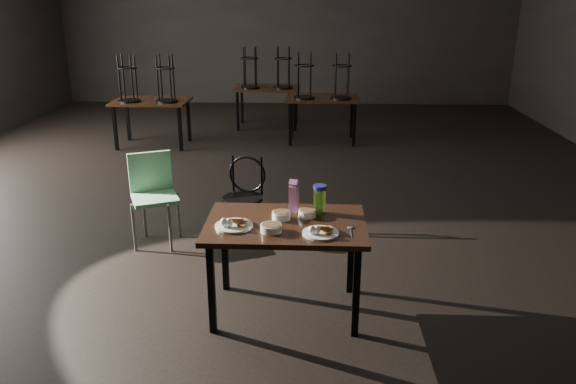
{
  "coord_description": "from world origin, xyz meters",
  "views": [
    {
      "loc": [
        0.61,
        -6.79,
        2.36
      ],
      "look_at": [
        0.41,
        -2.52,
        0.85
      ],
      "focal_mm": 35.0,
      "sensor_mm": 36.0,
      "label": 1
    }
  ],
  "objects_px": {
    "juice_carton": "(294,197)",
    "main_table": "(286,232)",
    "school_chair": "(153,190)",
    "bentwood_chair": "(245,191)",
    "water_bottle": "(320,199)"
  },
  "relations": [
    {
      "from": "water_bottle",
      "to": "school_chair",
      "type": "xyz_separation_m",
      "value": [
        -1.62,
        1.06,
        -0.32
      ]
    },
    {
      "from": "bentwood_chair",
      "to": "water_bottle",
      "type": "bearing_deg",
      "value": -48.38
    },
    {
      "from": "main_table",
      "to": "school_chair",
      "type": "relative_size",
      "value": 1.33
    },
    {
      "from": "main_table",
      "to": "water_bottle",
      "type": "relative_size",
      "value": 5.21
    },
    {
      "from": "main_table",
      "to": "bentwood_chair",
      "type": "distance_m",
      "value": 1.48
    },
    {
      "from": "main_table",
      "to": "juice_carton",
      "type": "bearing_deg",
      "value": 77.23
    },
    {
      "from": "bentwood_chair",
      "to": "school_chair",
      "type": "bearing_deg",
      "value": -161.86
    },
    {
      "from": "juice_carton",
      "to": "school_chair",
      "type": "distance_m",
      "value": 1.78
    },
    {
      "from": "water_bottle",
      "to": "juice_carton",
      "type": "bearing_deg",
      "value": 170.37
    },
    {
      "from": "juice_carton",
      "to": "main_table",
      "type": "bearing_deg",
      "value": -102.77
    },
    {
      "from": "juice_carton",
      "to": "water_bottle",
      "type": "bearing_deg",
      "value": -9.63
    },
    {
      "from": "bentwood_chair",
      "to": "school_chair",
      "type": "relative_size",
      "value": 0.93
    },
    {
      "from": "main_table",
      "to": "water_bottle",
      "type": "xyz_separation_m",
      "value": [
        0.25,
        0.2,
        0.2
      ]
    },
    {
      "from": "water_bottle",
      "to": "school_chair",
      "type": "bearing_deg",
      "value": 146.68
    },
    {
      "from": "main_table",
      "to": "school_chair",
      "type": "height_order",
      "value": "school_chair"
    }
  ]
}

